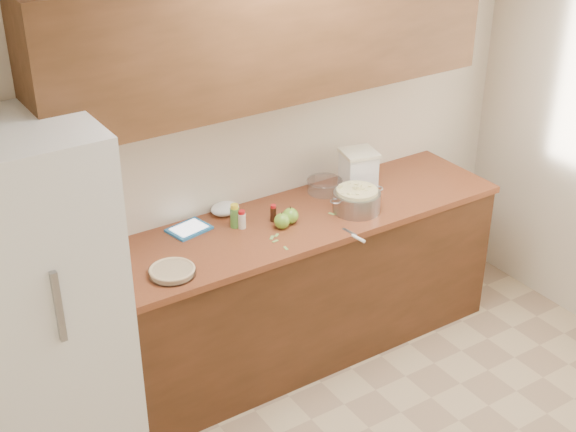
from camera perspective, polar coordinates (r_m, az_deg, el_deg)
room_shell at (r=3.35m, az=13.99°, el=-4.61°), size 3.60×3.60×3.60m
counter_run at (r=4.74m, az=0.06°, el=-5.18°), size 2.64×0.68×0.92m
upper_cabinets at (r=4.25m, az=-1.10°, el=12.88°), size 2.60×0.34×0.70m
fridge at (r=4.00m, az=-17.31°, el=-6.06°), size 0.70×0.70×1.80m
pie at (r=4.04m, az=-8.24°, el=-3.91°), size 0.24×0.24×0.04m
colander at (r=4.60m, az=4.91°, el=1.11°), size 0.37×0.27×0.14m
flour_canister at (r=4.84m, az=5.02°, el=3.29°), size 0.24×0.24×0.25m
tablet at (r=4.44m, az=-7.06°, el=-0.92°), size 0.25×0.21×0.02m
paring_knife at (r=4.34m, az=4.94°, el=-1.53°), size 0.04×0.20×0.02m
lemon_bottle at (r=4.42m, az=-3.81°, el=-0.01°), size 0.05×0.05×0.14m
cinnamon_shaker at (r=4.41m, az=-3.30°, el=-0.26°), size 0.04×0.04×0.11m
vanilla_bottle at (r=4.48m, az=-1.05°, el=0.19°), size 0.04×0.04×0.10m
mixing_bowl at (r=4.82m, az=2.60°, el=2.20°), size 0.22×0.22×0.08m
paper_towel at (r=4.57m, az=-4.50°, el=0.53°), size 0.21×0.19×0.07m
apple_left at (r=4.41m, az=-0.44°, el=-0.35°), size 0.09×0.09×0.10m
apple_center at (r=4.46m, az=0.17°, el=0.02°), size 0.09×0.09×0.10m
peel_a at (r=4.33m, az=-1.15°, el=-1.55°), size 0.04×0.04×0.00m
peel_b at (r=4.35m, az=-0.81°, el=-1.38°), size 0.04×0.03×0.00m
peel_c at (r=4.23m, az=-0.16°, el=-2.30°), size 0.02×0.04×0.00m
peel_d at (r=4.58m, az=3.13°, el=0.16°), size 0.03×0.04×0.00m
peel_e at (r=4.30m, az=-0.92°, el=-1.79°), size 0.04×0.02×0.00m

